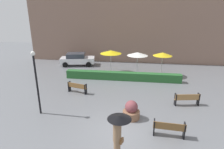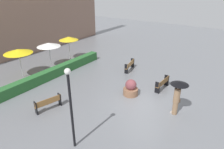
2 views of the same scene
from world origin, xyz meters
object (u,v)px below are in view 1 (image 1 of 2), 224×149
at_px(parked_car, 77,59).
at_px(planter_pot, 131,111).
at_px(bench_near_right, 169,128).
at_px(patio_umbrella_yellow, 111,52).
at_px(bench_far_right, 187,98).
at_px(bench_far_left, 77,87).
at_px(lamp_post, 36,77).
at_px(patio_umbrella_white, 137,54).
at_px(pedestrian_with_umbrella, 118,130).
at_px(patio_umbrella_yellow_far, 163,54).

bearing_deg(parked_car, planter_pot, -58.03).
relative_size(bench_near_right, patio_umbrella_yellow, 0.68).
xyz_separation_m(bench_near_right, patio_umbrella_yellow, (-4.74, 10.84, 1.82)).
distance_m(bench_far_right, bench_near_right, 4.32).
xyz_separation_m(bench_near_right, planter_pot, (-2.10, 1.60, -0.02)).
height_order(bench_far_left, parked_car, parked_car).
relative_size(bench_near_right, planter_pot, 1.42).
bearing_deg(lamp_post, patio_umbrella_white, 55.62).
distance_m(bench_far_right, pedestrian_with_umbrella, 7.31).
bearing_deg(pedestrian_with_umbrella, bench_far_left, 121.41).
distance_m(patio_umbrella_white, parked_car, 8.16).
xyz_separation_m(planter_pot, parked_car, (-7.30, 11.70, 0.30)).
distance_m(bench_far_right, lamp_post, 10.48).
bearing_deg(patio_umbrella_yellow_far, patio_umbrella_yellow, 176.98).
xyz_separation_m(lamp_post, patio_umbrella_white, (6.26, 9.15, -0.28)).
relative_size(patio_umbrella_yellow_far, parked_car, 0.57).
xyz_separation_m(lamp_post, patio_umbrella_yellow, (3.39, 9.46, -0.22)).
bearing_deg(patio_umbrella_yellow, lamp_post, -109.69).
height_order(planter_pot, parked_car, parked_car).
distance_m(lamp_post, parked_car, 12.11).
bearing_deg(bench_far_left, parked_car, 107.70).
distance_m(planter_pot, parked_car, 13.79).
relative_size(bench_far_left, parked_car, 0.39).
distance_m(patio_umbrella_white, patio_umbrella_yellow_far, 2.57).
height_order(bench_far_left, patio_umbrella_yellow_far, patio_umbrella_yellow_far).
distance_m(planter_pot, patio_umbrella_white, 9.11).
bearing_deg(bench_near_right, planter_pot, 142.61).
bearing_deg(bench_near_right, parked_car, 125.24).
relative_size(bench_far_right, pedestrian_with_umbrella, 0.84).
xyz_separation_m(bench_far_right, patio_umbrella_white, (-3.70, 6.62, 1.75)).
xyz_separation_m(bench_near_right, patio_umbrella_white, (-1.86, 10.54, 1.75)).
distance_m(bench_far_left, planter_pot, 5.75).
bearing_deg(patio_umbrella_yellow_far, bench_near_right, -93.82).
xyz_separation_m(patio_umbrella_yellow, patio_umbrella_white, (2.88, -0.31, -0.07)).
bearing_deg(bench_far_left, patio_umbrella_white, 48.64).
distance_m(bench_near_right, planter_pot, 2.64).
distance_m(planter_pot, lamp_post, 6.37).
relative_size(bench_far_right, planter_pot, 1.51).
bearing_deg(planter_pot, pedestrian_with_umbrella, -97.81).
height_order(bench_near_right, patio_umbrella_yellow_far, patio_umbrella_yellow_far).
bearing_deg(bench_near_right, bench_far_right, 64.89).
relative_size(bench_near_right, patio_umbrella_yellow_far, 0.68).
bearing_deg(patio_umbrella_yellow_far, bench_far_right, -80.35).
distance_m(bench_near_right, pedestrian_with_umbrella, 3.30).
distance_m(bench_far_right, patio_umbrella_yellow, 9.72).
bearing_deg(pedestrian_with_umbrella, patio_umbrella_white, 86.74).
bearing_deg(parked_car, bench_near_right, -54.76).
height_order(patio_umbrella_yellow, parked_car, patio_umbrella_yellow).
height_order(planter_pot, lamp_post, lamp_post).
relative_size(bench_near_right, lamp_post, 0.41).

